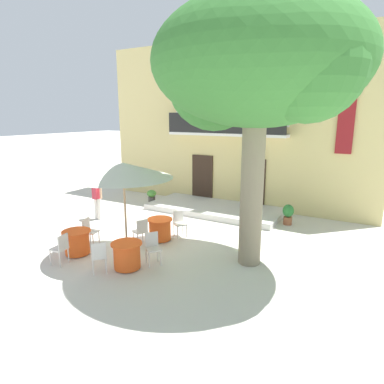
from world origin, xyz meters
TOP-DOWN VIEW (x-y plane):
  - ground_plane at (0.00, 0.00)m, footprint 120.00×120.00m
  - building_facade at (0.64, 6.99)m, footprint 13.00×5.09m
  - entrance_step_platform at (0.64, 3.70)m, footprint 5.87×2.61m
  - plane_tree at (3.74, -0.47)m, footprint 5.76×5.06m
  - cafe_table_near_tree at (1.01, -2.59)m, footprint 0.86×0.86m
  - cafe_chair_near_tree_0 at (1.43, -1.96)m, footprint 0.56×0.56m
  - cafe_chair_near_tree_1 at (0.57, -3.20)m, footprint 0.56×0.56m
  - cafe_table_middle at (0.55, -0.36)m, footprint 0.86×0.86m
  - cafe_chair_middle_0 at (0.31, -1.07)m, footprint 0.53×0.53m
  - cafe_chair_middle_1 at (0.92, 0.30)m, footprint 0.56×0.56m
  - cafe_table_front at (-0.96, -2.61)m, footprint 0.86×0.86m
  - cafe_chair_front_0 at (-1.19, -1.89)m, footprint 0.48×0.48m
  - cafe_chair_front_1 at (-0.78, -3.34)m, footprint 0.45×0.45m
  - cafe_umbrella at (0.38, -1.86)m, footprint 2.90×2.90m
  - ground_planter_left at (-2.64, 3.46)m, footprint 0.45×0.45m
  - ground_planter_right at (3.92, 3.50)m, footprint 0.43×0.43m
  - pedestrian_near_entrance at (-3.01, 0.29)m, footprint 0.53×0.35m

SIDE VIEW (x-z plane):
  - ground_plane at x=0.00m, z-range 0.00..0.00m
  - entrance_step_platform at x=0.64m, z-range 0.00..0.25m
  - ground_planter_left at x=-2.64m, z-range 0.04..0.69m
  - cafe_table_near_tree at x=1.01m, z-range 0.01..0.77m
  - cafe_table_middle at x=0.55m, z-range 0.01..0.77m
  - cafe_table_front at x=-0.96m, z-range 0.01..0.77m
  - ground_planter_right at x=3.92m, z-range 0.05..0.85m
  - cafe_chair_near_tree_0 at x=1.43m, z-range 0.07..0.98m
  - cafe_chair_near_tree_1 at x=0.57m, z-range 0.07..0.98m
  - cafe_chair_middle_0 at x=0.31m, z-range 0.07..0.98m
  - cafe_chair_middle_1 at x=0.92m, z-range 0.07..0.98m
  - cafe_chair_front_0 at x=-1.19m, z-range 0.07..0.98m
  - cafe_chair_front_1 at x=-0.78m, z-range 0.07..0.98m
  - pedestrian_near_entrance at x=-3.01m, z-range 0.11..1.78m
  - cafe_umbrella at x=0.38m, z-range 1.19..4.04m
  - building_facade at x=0.64m, z-range 0.00..7.50m
  - plane_tree at x=3.74m, z-range 1.78..9.00m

